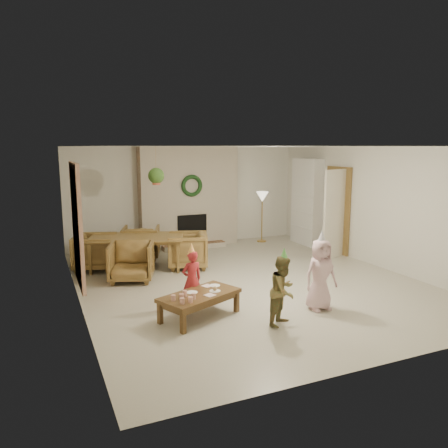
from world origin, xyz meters
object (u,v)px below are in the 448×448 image
dining_chair_right (188,250)px  child_pink (320,275)px  dining_chair_far (141,242)px  child_red (192,280)px  dining_table (137,253)px  child_plaid (283,290)px  coffee_table_top (200,295)px  dining_chair_left (95,252)px  dining_chair_near (131,262)px

dining_chair_right → child_pink: child_pink is taller
dining_chair_far → child_red: size_ratio=0.88×
dining_table → child_red: 2.62m
child_red → child_plaid: bearing=122.5°
dining_chair_right → coffee_table_top: size_ratio=0.68×
dining_chair_left → child_pink: child_pink is taller
dining_chair_far → dining_chair_right: (0.72, -1.13, 0.00)m
dining_chair_near → coffee_table_top: size_ratio=0.68×
dining_chair_far → child_red: 3.39m
child_red → child_plaid: size_ratio=0.92×
child_red → dining_chair_left: bearing=-78.3°
coffee_table_top → child_pink: (1.83, -0.42, 0.21)m
dining_chair_far → dining_table: bearing=90.0°
dining_chair_near → dining_table: bearing=90.0°
dining_chair_right → child_red: size_ratio=0.88×
dining_table → dining_chair_left: size_ratio=2.34×
dining_chair_right → child_pink: (1.11, -3.08, 0.19)m
dining_chair_right → child_pink: 3.28m
child_plaid → dining_chair_left: bearing=84.6°
dining_chair_far → coffee_table_top: 3.79m
dining_table → dining_chair_left: (-0.79, 0.27, 0.04)m
dining_chair_far → child_pink: size_ratio=0.73×
dining_chair_far → child_red: (0.02, -3.39, 0.09)m
dining_chair_near → coffee_table_top: 2.28m
dining_table → dining_chair_left: bearing=-180.0°
dining_table → child_pink: (2.10, -3.42, 0.22)m
dining_chair_near → dining_chair_far: bearing=90.0°
child_plaid → coffee_table_top: bearing=112.3°
coffee_table_top → child_red: 0.42m
dining_table → child_plaid: size_ratio=1.91×
child_plaid → dining_chair_near: bearing=85.1°
child_red → child_pink: bearing=146.4°
dining_chair_far → dining_chair_left: 1.18m
dining_table → dining_chair_right: (0.99, -0.34, 0.04)m
dining_chair_left → dining_chair_right: 1.88m
dining_chair_near → dining_chair_right: bearing=38.7°
dining_chair_near → child_plaid: (1.54, -2.91, 0.13)m
dining_chair_left → dining_chair_right: same height
dining_table → child_pink: size_ratio=1.71×
coffee_table_top → child_plaid: size_ratio=1.21×
child_pink → child_red: bearing=156.7°
dining_table → dining_chair_near: bearing=-90.0°
dining_chair_left → child_red: child_red is taller
child_pink → child_plaid: bearing=-160.1°
dining_table → dining_chair_right: 1.05m
child_plaid → child_pink: size_ratio=0.90×
dining_chair_near → child_pink: bearing=-28.9°
dining_table → dining_chair_near: dining_chair_near is taller
dining_chair_far → dining_chair_near: bearing=90.0°
coffee_table_top → child_plaid: 1.23m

